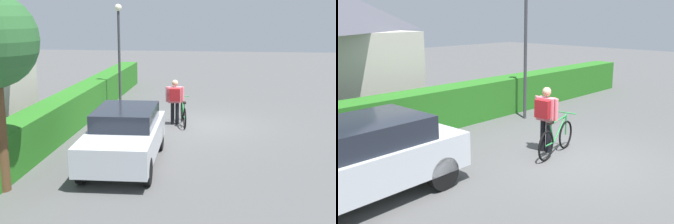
# 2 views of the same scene
# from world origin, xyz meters

# --- Properties ---
(ground_plane) EXTENTS (60.00, 60.00, 0.00)m
(ground_plane) POSITION_xyz_m (0.00, 0.00, 0.00)
(ground_plane) COLOR #505050
(hedge_row) EXTENTS (17.99, 0.90, 1.19)m
(hedge_row) POSITION_xyz_m (0.00, 4.43, 0.60)
(hedge_row) COLOR #287020
(hedge_row) RESTS_ON ground
(parked_car_near) EXTENTS (4.13, 1.89, 1.46)m
(parked_car_near) POSITION_xyz_m (-4.42, 1.70, 0.78)
(parked_car_near) COLOR silver
(parked_car_near) RESTS_ON ground
(bicycle) EXTENTS (1.75, 0.53, 0.93)m
(bicycle) POSITION_xyz_m (0.01, 0.57, 0.39)
(bicycle) COLOR black
(bicycle) RESTS_ON ground
(person_rider) EXTENTS (0.37, 0.65, 1.60)m
(person_rider) POSITION_xyz_m (-0.05, 0.87, 0.97)
(person_rider) COLOR black
(person_rider) RESTS_ON ground
(street_lamp) EXTENTS (0.28, 0.28, 4.23)m
(street_lamp) POSITION_xyz_m (2.07, 3.34, 2.73)
(street_lamp) COLOR #38383D
(street_lamp) RESTS_ON ground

